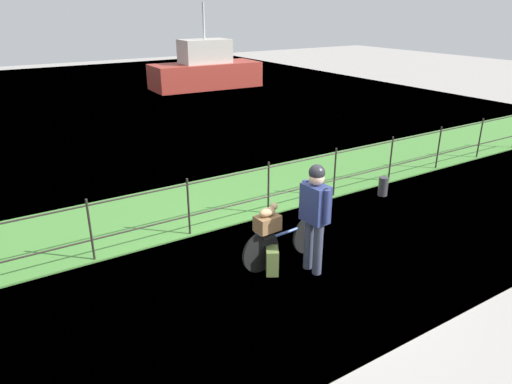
{
  "coord_description": "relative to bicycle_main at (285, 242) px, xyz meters",
  "views": [
    {
      "loc": [
        -3.79,
        -4.75,
        3.75
      ],
      "look_at": [
        0.03,
        1.23,
        0.9
      ],
      "focal_mm": 33.03,
      "sensor_mm": 36.0,
      "label": 1
    }
  ],
  "objects": [
    {
      "name": "wooden_crate",
      "position": [
        -0.34,
        -0.02,
        0.42
      ],
      "size": [
        0.38,
        0.27,
        0.23
      ],
      "primitive_type": "cube",
      "rotation": [
        0.0,
        0.0,
        0.07
      ],
      "color": "brown",
      "rests_on": "bicycle_main"
    },
    {
      "name": "backpack_on_paving",
      "position": [
        -0.35,
        -0.16,
        -0.14
      ],
      "size": [
        0.3,
        0.33,
        0.4
      ],
      "primitive_type": "cube",
      "rotation": [
        0.0,
        0.0,
        4.19
      ],
      "color": "olive",
      "rests_on": "ground"
    },
    {
      "name": "iron_fence",
      "position": [
        -0.04,
        1.61,
        0.27
      ],
      "size": [
        18.04,
        0.04,
        1.05
      ],
      "color": "#28231E",
      "rests_on": "ground"
    },
    {
      "name": "harbor_water",
      "position": [
        -0.04,
        12.67,
        -0.34
      ],
      "size": [
        30.0,
        30.0,
        0.0
      ],
      "primitive_type": "plane",
      "color": "#426684",
      "rests_on": "ground"
    },
    {
      "name": "grass_strip",
      "position": [
        -0.04,
        2.74,
        -0.33
      ],
      "size": [
        27.0,
        2.4,
        0.03
      ],
      "primitive_type": "cube",
      "color": "#478438",
      "rests_on": "ground"
    },
    {
      "name": "ground_plane",
      "position": [
        -0.04,
        -0.42,
        -0.34
      ],
      "size": [
        60.0,
        60.0,
        0.0
      ],
      "primitive_type": "plane",
      "color": "#9E9993"
    },
    {
      "name": "bicycle_main",
      "position": [
        0.0,
        0.0,
        0.0
      ],
      "size": [
        1.61,
        0.2,
        0.65
      ],
      "color": "black",
      "rests_on": "ground"
    },
    {
      "name": "cyclist_person",
      "position": [
        0.2,
        -0.44,
        0.66
      ],
      "size": [
        0.29,
        0.54,
        1.68
      ],
      "color": "#383D51",
      "rests_on": "ground"
    },
    {
      "name": "terrier_dog",
      "position": [
        -0.32,
        -0.02,
        0.61
      ],
      "size": [
        0.32,
        0.16,
        0.18
      ],
      "color": "tan",
      "rests_on": "wooden_crate"
    },
    {
      "name": "mooring_bollard",
      "position": [
        3.33,
        1.11,
        -0.14
      ],
      "size": [
        0.2,
        0.2,
        0.4
      ],
      "primitive_type": "cylinder",
      "color": "#38383D",
      "rests_on": "ground"
    },
    {
      "name": "moored_boat_near",
      "position": [
        6.41,
        15.3,
        0.48
      ],
      "size": [
        5.18,
        2.18,
        3.81
      ],
      "color": "#9E3328",
      "rests_on": "ground"
    }
  ]
}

